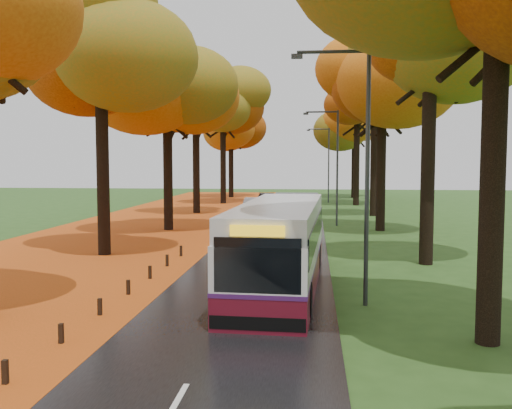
# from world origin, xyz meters

# --- Properties ---
(road) EXTENTS (6.50, 90.00, 0.04)m
(road) POSITION_xyz_m (0.00, 25.00, 0.02)
(road) COLOR black
(road) RESTS_ON ground
(centre_line) EXTENTS (0.12, 90.00, 0.01)m
(centre_line) POSITION_xyz_m (0.00, 25.00, 0.04)
(centre_line) COLOR silver
(centre_line) RESTS_ON road
(leaf_verge) EXTENTS (12.00, 90.00, 0.02)m
(leaf_verge) POSITION_xyz_m (-9.00, 25.00, 0.01)
(leaf_verge) COLOR #8F400D
(leaf_verge) RESTS_ON ground
(leaf_drift) EXTENTS (0.90, 90.00, 0.01)m
(leaf_drift) POSITION_xyz_m (-3.05, 25.00, 0.04)
(leaf_drift) COLOR #D64E16
(leaf_drift) RESTS_ON road
(trees_left) EXTENTS (9.20, 74.00, 13.88)m
(trees_left) POSITION_xyz_m (-7.18, 27.06, 9.53)
(trees_left) COLOR black
(trees_left) RESTS_ON ground
(trees_right) EXTENTS (9.30, 74.20, 13.96)m
(trees_right) POSITION_xyz_m (7.19, 26.91, 9.69)
(trees_right) COLOR black
(trees_right) RESTS_ON ground
(bollard_row) EXTENTS (0.11, 23.51, 0.52)m
(bollard_row) POSITION_xyz_m (-3.70, 4.70, 0.26)
(bollard_row) COLOR black
(bollard_row) RESTS_ON ground
(streetlamp_near) EXTENTS (2.45, 0.18, 8.00)m
(streetlamp_near) POSITION_xyz_m (3.95, 8.00, 4.71)
(streetlamp_near) COLOR #333538
(streetlamp_near) RESTS_ON ground
(streetlamp_mid) EXTENTS (2.45, 0.18, 8.00)m
(streetlamp_mid) POSITION_xyz_m (3.95, 30.00, 4.71)
(streetlamp_mid) COLOR #333538
(streetlamp_mid) RESTS_ON ground
(streetlamp_far) EXTENTS (2.45, 0.18, 8.00)m
(streetlamp_far) POSITION_xyz_m (3.95, 52.00, 4.71)
(streetlamp_far) COLOR #333538
(streetlamp_far) RESTS_ON ground
(bus) EXTENTS (3.16, 11.56, 3.01)m
(bus) POSITION_xyz_m (1.37, 10.19, 1.62)
(bus) COLOR #580D1B
(bus) RESTS_ON road
(car_white) EXTENTS (1.68, 4.06, 1.38)m
(car_white) POSITION_xyz_m (-2.35, 31.13, 0.73)
(car_white) COLOR silver
(car_white) RESTS_ON road
(car_silver) EXTENTS (1.62, 4.36, 1.42)m
(car_silver) POSITION_xyz_m (-2.35, 36.71, 0.75)
(car_silver) COLOR #A1A4A9
(car_silver) RESTS_ON road
(car_dark) EXTENTS (1.82, 4.45, 1.29)m
(car_dark) POSITION_xyz_m (-2.11, 45.17, 0.68)
(car_dark) COLOR black
(car_dark) RESTS_ON road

